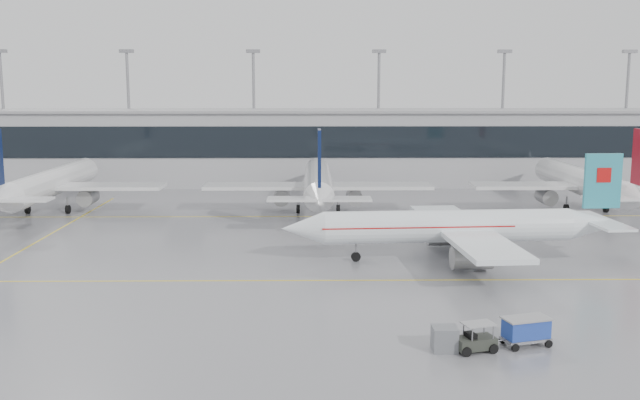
{
  "coord_description": "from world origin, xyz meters",
  "views": [
    {
      "loc": [
        -0.84,
        -58.62,
        16.35
      ],
      "look_at": [
        0.0,
        12.0,
        5.0
      ],
      "focal_mm": 40.0,
      "sensor_mm": 36.0,
      "label": 1
    }
  ],
  "objects_px": {
    "air_canada_jet": "(461,227)",
    "baggage_cart": "(526,329)",
    "baggage_tug": "(475,342)",
    "gse_unit": "(444,339)"
  },
  "relations": [
    {
      "from": "air_canada_jet",
      "to": "baggage_cart",
      "type": "bearing_deg",
      "value": 84.86
    },
    {
      "from": "baggage_cart",
      "to": "air_canada_jet",
      "type": "bearing_deg",
      "value": 72.82
    },
    {
      "from": "baggage_tug",
      "to": "gse_unit",
      "type": "distance_m",
      "value": 1.89
    },
    {
      "from": "baggage_tug",
      "to": "baggage_cart",
      "type": "distance_m",
      "value": 3.63
    },
    {
      "from": "air_canada_jet",
      "to": "baggage_tug",
      "type": "relative_size",
      "value": 8.76
    },
    {
      "from": "baggage_tug",
      "to": "air_canada_jet",
      "type": "bearing_deg",
      "value": 64.6
    },
    {
      "from": "gse_unit",
      "to": "air_canada_jet",
      "type": "bearing_deg",
      "value": 75.59
    },
    {
      "from": "baggage_cart",
      "to": "gse_unit",
      "type": "height_order",
      "value": "baggage_cart"
    },
    {
      "from": "baggage_tug",
      "to": "gse_unit",
      "type": "height_order",
      "value": "baggage_tug"
    },
    {
      "from": "air_canada_jet",
      "to": "baggage_cart",
      "type": "xyz_separation_m",
      "value": [
        -0.54,
        -22.73,
        -2.05
      ]
    }
  ]
}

